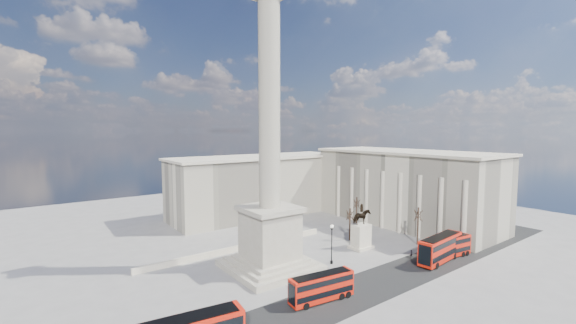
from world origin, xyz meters
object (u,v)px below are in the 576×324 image
Objects in this scene: red_bus_d at (449,247)px; equestrian_statue at (361,233)px; victorian_lamp at (332,241)px; pedestrian_crossing at (303,269)px; nelsons_column at (270,194)px; red_bus_c at (441,248)px; pedestrian_walking at (411,254)px; pedestrian_standing at (439,244)px; red_bus_b at (322,287)px.

equestrian_statue is at bearing 132.21° from red_bus_d.
victorian_lamp is 7.54m from pedestrian_crossing.
red_bus_c is (26.56, -15.75, -10.44)m from nelsons_column.
nelsons_column is 29.29m from pedestrian_walking.
equestrian_statue is at bearing -128.48° from pedestrian_crossing.
pedestrian_standing is at bearing -35.25° from equestrian_statue.
red_bus_c is 25.72m from pedestrian_crossing.
pedestrian_standing is at bearing -149.64° from pedestrian_crossing.
nelsons_column reaches higher than pedestrian_standing.
red_bus_d reaches higher than pedestrian_walking.
red_bus_d reaches higher than red_bus_b.
nelsons_column is 22.74m from equestrian_statue.
red_bus_c is at bearing -162.20° from pedestrian_crossing.
nelsons_column reaches higher than pedestrian_walking.
pedestrian_walking is at bearing -68.65° from equestrian_statue.
pedestrian_standing is (34.17, 2.65, -1.26)m from red_bus_b.
victorian_lamp is at bearing -16.50° from pedestrian_standing.
victorian_lamp is at bearing 158.80° from red_bus_d.
red_bus_c is (27.29, -1.60, 0.44)m from red_bus_b.
pedestrian_standing is 1.01× the size of pedestrian_crossing.
red_bus_b is 24.28m from equestrian_statue.
pedestrian_standing reaches higher than pedestrian_walking.
red_bus_d reaches higher than pedestrian_crossing.
equestrian_statue is 5.98× the size of pedestrian_crossing.
pedestrian_walking is 21.78m from pedestrian_crossing.
pedestrian_standing is (23.51, -6.67, -3.40)m from victorian_lamp.
nelsons_column is 4.94× the size of red_bus_d.
pedestrian_walking is 9.41m from pedestrian_standing.
victorian_lamp is 15.97m from pedestrian_walking.
red_bus_b is at bearing -175.33° from red_bus_d.
victorian_lamp is 4.58× the size of pedestrian_standing.
pedestrian_crossing is (-6.72, -0.27, -3.41)m from victorian_lamp.
red_bus_d is 16.25m from equestrian_statue.
pedestrian_standing is at bearing -15.83° from victorian_lamp.
victorian_lamp is 10.85m from equestrian_statue.
equestrian_statue is 10.17m from pedestrian_walking.
victorian_lamp reaches higher than red_bus_b.
red_bus_c is at bearing -33.28° from victorian_lamp.
red_bus_d is 5.74m from pedestrian_standing.
pedestrian_crossing is (-23.35, 10.65, -1.71)m from red_bus_c.
nelsons_column is at bearing -15.49° from pedestrian_crossing.
victorian_lamp is 4.71× the size of pedestrian_walking.
equestrian_statue is 17.62m from pedestrian_crossing.
red_bus_c is at bearing -65.50° from equestrian_statue.
victorian_lamp is (10.65, 9.31, 2.14)m from red_bus_b.
pedestrian_crossing is at bearing 150.37° from red_bus_c.
red_bus_c is 7.87× the size of pedestrian_walking.
red_bus_c is 1.30× the size of equestrian_statue.
pedestrian_crossing is at bearing 165.78° from red_bus_d.
pedestrian_standing is (9.41, 0.00, 0.02)m from pedestrian_walking.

